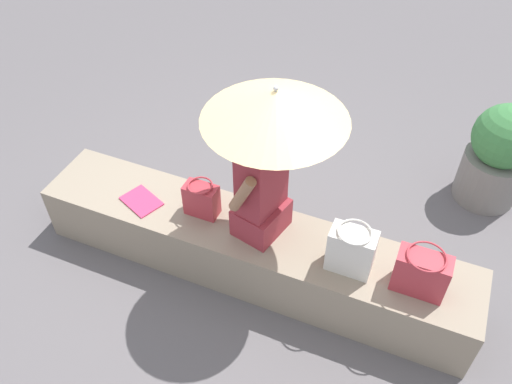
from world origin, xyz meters
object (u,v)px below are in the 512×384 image
Objects in this scene: tote_bag_canvas at (351,250)px; planter_near at (498,155)px; shoulder_bag_spare at (421,273)px; handbag_black at (202,199)px; person_seated at (262,187)px; parasol at (275,106)px; magazine at (141,201)px.

planter_near is at bearing -117.32° from tote_bag_canvas.
planter_near reaches higher than shoulder_bag_spare.
tote_bag_canvas is at bearing 176.28° from handbag_black.
person_seated is 0.67m from parasol.
person_seated reaches higher than magazine.
parasol is 1.04m from tote_bag_canvas.
tote_bag_canvas is (-1.08, 0.07, 0.04)m from handbag_black.
parasol is at bearing -152.32° from magazine.
person_seated is 0.68m from tote_bag_canvas.
shoulder_bag_spare is 0.36× the size of planter_near.
shoulder_bag_spare is 1.97m from magazine.
tote_bag_canvas is at bearing 0.53° from shoulder_bag_spare.
parasol reaches higher than tote_bag_canvas.
tote_bag_canvas is 0.39× the size of planter_near.
person_seated is at bearing -150.81° from magazine.
parasol reaches higher than magazine.
parasol reaches higher than handbag_black.
magazine is 2.80m from planter_near.
parasol is at bearing 47.32° from planter_near.
shoulder_bag_spare is (-1.51, 0.07, 0.02)m from handbag_black.
person_seated reaches higher than handbag_black.
shoulder_bag_spare is 1.59m from planter_near.
person_seated reaches higher than tote_bag_canvas.
handbag_black is 0.95× the size of magazine.
parasol is at bearing -7.60° from tote_bag_canvas.
shoulder_bag_spare is at bearing -156.81° from magazine.
parasol is (-0.08, 0.02, 0.66)m from person_seated.
person_seated is 3.38× the size of handbag_black.
parasol reaches higher than person_seated.
planter_near is (-2.33, -1.55, -0.02)m from magazine.
shoulder_bag_spare reaches higher than magazine.
planter_near is at bearing -134.70° from person_seated.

